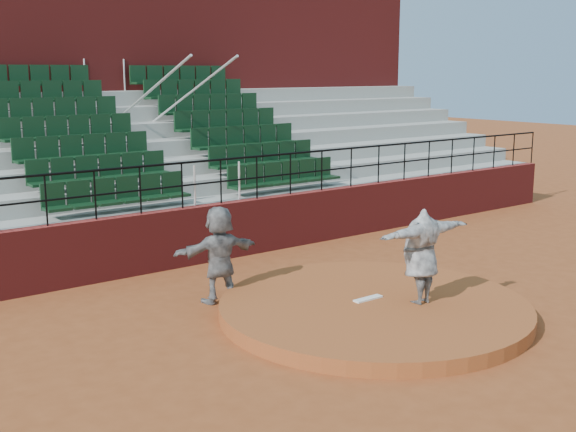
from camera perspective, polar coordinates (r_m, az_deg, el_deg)
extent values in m
plane|color=brown|center=(13.04, 6.78, -7.77)|extent=(90.00, 90.00, 0.00)
cylinder|color=#974921|center=(13.00, 6.79, -7.25)|extent=(5.50, 5.50, 0.25)
cube|color=white|center=(13.06, 6.34, -6.51)|extent=(0.60, 0.15, 0.03)
cube|color=maroon|center=(16.66, -5.25, -1.18)|extent=(24.00, 0.30, 1.30)
cylinder|color=black|center=(16.38, -5.36, 4.46)|extent=(24.00, 0.05, 0.05)
cylinder|color=black|center=(16.45, -5.33, 2.73)|extent=(24.00, 0.04, 0.04)
cylinder|color=black|center=(14.74, -18.58, 1.17)|extent=(0.04, 0.04, 1.00)
cylinder|color=black|center=(15.09, -15.00, 1.60)|extent=(0.04, 0.04, 1.00)
cylinder|color=black|center=(15.49, -11.59, 2.01)|extent=(0.04, 0.04, 1.00)
cylinder|color=black|center=(15.95, -8.37, 2.38)|extent=(0.04, 0.04, 1.00)
cylinder|color=black|center=(16.45, -5.33, 2.73)|extent=(0.04, 0.04, 1.00)
cylinder|color=black|center=(17.00, -2.48, 3.05)|extent=(0.04, 0.04, 1.00)
cylinder|color=black|center=(17.59, 0.19, 3.34)|extent=(0.04, 0.04, 1.00)
cylinder|color=black|center=(18.21, 2.68, 3.60)|extent=(0.04, 0.04, 1.00)
cylinder|color=black|center=(18.87, 5.01, 3.85)|extent=(0.04, 0.04, 1.00)
cylinder|color=black|center=(19.55, 7.17, 4.06)|extent=(0.04, 0.04, 1.00)
cylinder|color=black|center=(20.27, 9.19, 4.26)|extent=(0.04, 0.04, 1.00)
cylinder|color=black|center=(21.00, 11.07, 4.44)|extent=(0.04, 0.04, 1.00)
cylinder|color=black|center=(21.76, 12.82, 4.61)|extent=(0.04, 0.04, 1.00)
cylinder|color=black|center=(22.53, 14.45, 4.76)|extent=(0.04, 0.04, 1.00)
cylinder|color=black|center=(23.33, 15.98, 4.89)|extent=(0.04, 0.04, 1.00)
cylinder|color=black|center=(24.13, 17.40, 5.01)|extent=(0.04, 0.04, 1.00)
cylinder|color=black|center=(24.96, 18.73, 5.13)|extent=(0.04, 0.04, 1.00)
cube|color=#999A94|center=(17.14, -6.29, -0.85)|extent=(24.00, 0.85, 1.30)
cube|color=black|center=(15.93, -13.31, 1.68)|extent=(3.30, 0.48, 0.72)
cube|color=black|center=(18.22, -0.32, 3.17)|extent=(3.30, 0.48, 0.72)
cube|color=#999A94|center=(17.82, -7.73, 0.24)|extent=(24.00, 0.85, 1.70)
cube|color=black|center=(16.64, -14.59, 3.42)|extent=(3.30, 0.48, 0.72)
cube|color=black|center=(18.84, -1.89, 4.67)|extent=(3.30, 0.48, 0.72)
cube|color=#999A94|center=(18.51, -9.06, 1.25)|extent=(24.00, 0.85, 2.10)
cube|color=black|center=(17.38, -15.76, 5.01)|extent=(3.30, 0.48, 0.72)
cube|color=black|center=(19.49, -3.36, 6.06)|extent=(3.30, 0.48, 0.72)
cube|color=#999A94|center=(19.22, -10.30, 2.19)|extent=(24.00, 0.85, 2.50)
cube|color=black|center=(18.13, -16.85, 6.47)|extent=(3.30, 0.48, 0.72)
cube|color=black|center=(20.17, -4.75, 7.36)|extent=(3.30, 0.48, 0.72)
cube|color=#999A94|center=(19.94, -11.45, 3.05)|extent=(24.00, 0.85, 2.90)
cube|color=black|center=(18.90, -17.85, 7.81)|extent=(3.30, 0.48, 0.72)
cube|color=black|center=(20.86, -6.05, 8.57)|extent=(3.30, 0.48, 0.72)
cube|color=#999A94|center=(20.67, -12.52, 3.86)|extent=(24.00, 0.85, 3.30)
cube|color=black|center=(19.68, -18.78, 9.04)|extent=(3.30, 0.48, 0.72)
cube|color=black|center=(21.57, -7.28, 9.70)|extent=(3.30, 0.48, 0.72)
cube|color=#999A94|center=(21.42, -13.51, 4.61)|extent=(24.00, 0.85, 3.70)
cube|color=black|center=(20.48, -19.65, 10.17)|extent=(3.30, 0.48, 0.72)
cube|color=black|center=(22.30, -8.43, 10.75)|extent=(3.30, 0.48, 0.72)
cylinder|color=silver|center=(18.74, -12.18, 8.50)|extent=(0.06, 5.97, 2.46)
cylinder|color=silver|center=(19.28, -8.93, 8.69)|extent=(0.06, 5.97, 2.46)
cube|color=maroon|center=(23.06, -15.71, 9.20)|extent=(24.00, 3.00, 7.10)
imported|color=black|center=(12.80, 10.47, -3.13)|extent=(2.09, 0.63, 1.69)
imported|color=black|center=(13.51, -5.45, -3.01)|extent=(1.73, 0.67, 1.83)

